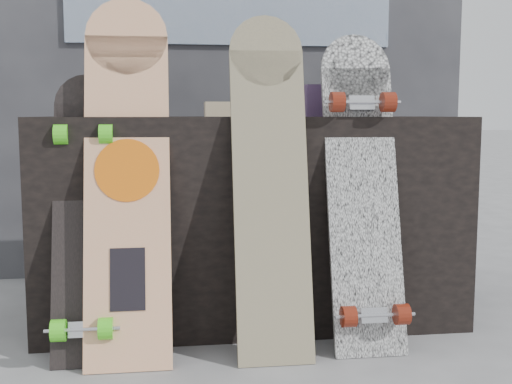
{
  "coord_description": "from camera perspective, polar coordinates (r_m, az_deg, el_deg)",
  "views": [
    {
      "loc": [
        -0.31,
        -1.98,
        0.81
      ],
      "look_at": [
        -0.02,
        0.2,
        0.54
      ],
      "focal_mm": 45.0,
      "sensor_mm": 36.0,
      "label": 1
    }
  ],
  "objects": [
    {
      "name": "merch_box_purple",
      "position": [
        2.46,
        -12.58,
        7.72
      ],
      "size": [
        0.18,
        0.12,
        0.1
      ],
      "primitive_type": "cube",
      "color": "#483062",
      "rests_on": "vendor_table"
    },
    {
      "name": "booth",
      "position": [
        3.36,
        -2.37,
        11.92
      ],
      "size": [
        2.4,
        0.22,
        2.2
      ],
      "color": "#313035",
      "rests_on": "ground"
    },
    {
      "name": "merch_box_small",
      "position": [
        2.5,
        5.8,
        8.06
      ],
      "size": [
        0.14,
        0.14,
        0.12
      ],
      "primitive_type": "cube",
      "color": "#483062",
      "rests_on": "vendor_table"
    },
    {
      "name": "vendor_table",
      "position": [
        2.53,
        -0.5,
        -2.37
      ],
      "size": [
        1.6,
        0.6,
        0.8
      ],
      "primitive_type": "cube",
      "color": "black",
      "rests_on": "ground"
    },
    {
      "name": "skateboard_dark",
      "position": [
        2.2,
        -14.94,
        -1.67
      ],
      "size": [
        0.22,
        0.36,
        0.95
      ],
      "rotation": [
        -0.3,
        0.0,
        0.0
      ],
      "color": "black",
      "rests_on": "ground"
    },
    {
      "name": "longboard_celtic",
      "position": [
        2.15,
        1.26,
        1.65
      ],
      "size": [
        0.25,
        0.3,
        1.15
      ],
      "rotation": [
        -0.24,
        0.0,
        0.0
      ],
      "color": "beige",
      "rests_on": "ground"
    },
    {
      "name": "merch_box_flat",
      "position": [
        2.68,
        -2.22,
        7.37
      ],
      "size": [
        0.22,
        0.1,
        0.06
      ],
      "primitive_type": "cube",
      "color": "#D1B78C",
      "rests_on": "vendor_table"
    },
    {
      "name": "ground",
      "position": [
        2.16,
        1.24,
        -15.05
      ],
      "size": [
        60.0,
        60.0,
        0.0
      ],
      "primitive_type": "plane",
      "color": "slate",
      "rests_on": "ground"
    },
    {
      "name": "longboard_geisha",
      "position": [
        2.17,
        -11.37,
        2.34
      ],
      "size": [
        0.28,
        0.37,
        1.21
      ],
      "rotation": [
        -0.28,
        0.0,
        0.0
      ],
      "color": "beige",
      "rests_on": "ground"
    },
    {
      "name": "longboard_cascadia",
      "position": [
        2.25,
        9.48,
        0.65
      ],
      "size": [
        0.25,
        0.36,
        1.1
      ],
      "rotation": [
        -0.26,
        0.0,
        0.0
      ],
      "color": "white",
      "rests_on": "ground"
    }
  ]
}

